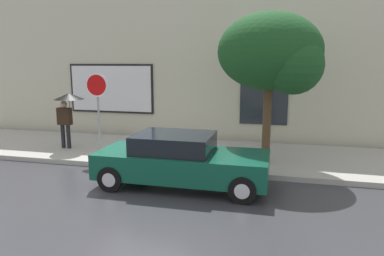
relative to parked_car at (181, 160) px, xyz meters
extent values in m
plane|color=#333338|center=(-1.16, -0.03, -0.68)|extent=(60.00, 60.00, 0.00)
cube|color=#A3A099|center=(-1.16, 2.97, -0.60)|extent=(20.00, 4.00, 0.15)
cube|color=beige|center=(-1.16, 5.47, 2.82)|extent=(20.00, 0.40, 7.00)
cube|color=black|center=(-4.50, 5.24, 1.39)|extent=(3.74, 0.06, 2.04)
cube|color=silver|center=(-4.50, 5.21, 1.39)|extent=(3.58, 0.03, 1.88)
cube|color=#262B33|center=(1.83, 5.25, 1.02)|extent=(1.80, 0.04, 1.80)
cone|color=#99999E|center=(3.23, 5.12, 2.42)|extent=(0.22, 0.24, 0.24)
cube|color=#0F4C38|center=(0.04, 0.00, -0.10)|extent=(4.36, 1.75, 0.64)
cube|color=black|center=(-0.17, 0.00, 0.46)|extent=(1.96, 1.54, 0.46)
cylinder|color=black|center=(1.67, 0.81, -0.36)|extent=(0.64, 0.22, 0.64)
cylinder|color=silver|center=(1.67, 0.81, -0.36)|extent=(0.35, 0.24, 0.35)
cylinder|color=black|center=(1.67, -0.81, -0.36)|extent=(0.64, 0.22, 0.64)
cylinder|color=silver|center=(1.67, -0.81, -0.36)|extent=(0.35, 0.24, 0.35)
cylinder|color=black|center=(-1.58, 0.81, -0.36)|extent=(0.64, 0.22, 0.64)
cylinder|color=silver|center=(-1.58, 0.81, -0.36)|extent=(0.35, 0.24, 0.35)
cylinder|color=black|center=(-1.58, -0.81, -0.36)|extent=(0.64, 0.22, 0.64)
cylinder|color=silver|center=(-1.58, -0.81, -0.36)|extent=(0.35, 0.24, 0.35)
cylinder|color=red|center=(0.16, 1.93, -0.20)|extent=(0.22, 0.22, 0.66)
sphere|color=#AD1814|center=(0.16, 1.93, 0.13)|extent=(0.23, 0.23, 0.23)
cylinder|color=#AD1814|center=(0.16, 1.77, -0.16)|extent=(0.09, 0.12, 0.09)
cylinder|color=#AD1814|center=(0.16, 2.09, -0.16)|extent=(0.09, 0.12, 0.09)
cylinder|color=red|center=(0.16, 1.93, -0.50)|extent=(0.30, 0.30, 0.06)
cylinder|color=black|center=(-5.01, 2.39, -0.10)|extent=(0.14, 0.14, 0.85)
cylinder|color=black|center=(-4.79, 2.39, -0.10)|extent=(0.14, 0.14, 0.85)
cube|color=black|center=(-4.90, 2.39, 0.62)|extent=(0.49, 0.22, 0.60)
sphere|color=tan|center=(-4.90, 2.39, 1.03)|extent=(0.23, 0.23, 0.23)
cylinder|color=#4C4C51|center=(-4.68, 2.39, 0.87)|extent=(0.02, 0.02, 0.90)
cone|color=black|center=(-4.68, 2.39, 1.33)|extent=(1.01, 1.01, 0.22)
cylinder|color=#4C3823|center=(2.06, 2.26, 0.72)|extent=(0.25, 0.25, 2.49)
ellipsoid|color=#19471E|center=(2.06, 2.26, 2.80)|extent=(3.03, 2.58, 2.27)
sphere|color=#19471E|center=(2.74, 1.88, 2.42)|extent=(1.67, 1.67, 1.67)
cylinder|color=gray|center=(-3.28, 1.85, 0.80)|extent=(0.07, 0.07, 2.65)
cylinder|color=white|center=(-3.28, 1.81, 1.77)|extent=(0.76, 0.02, 0.76)
cylinder|color=red|center=(-3.28, 1.80, 1.77)|extent=(0.66, 0.02, 0.66)
camera|label=1|loc=(2.39, -8.51, 2.50)|focal=33.24mm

